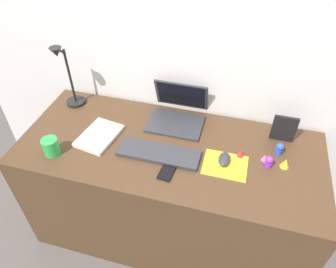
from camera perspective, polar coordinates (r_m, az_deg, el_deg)
ground_plane at (r=2.18m, az=0.15°, el=-16.45°), size 6.00×6.00×0.00m
back_wall at (r=1.85m, az=3.26°, el=6.14°), size 2.76×0.05×1.55m
desk at (r=1.88m, az=0.17°, el=-10.53°), size 1.56×0.66×0.74m
laptop at (r=1.74m, az=1.84°, el=4.24°), size 0.30×0.28×0.20m
keyboard at (r=1.56m, az=-1.72°, el=-3.53°), size 0.41×0.13×0.02m
mousepad at (r=1.54m, az=10.39°, el=-5.61°), size 0.21×0.17×0.00m
mouse at (r=1.54m, az=10.26°, el=-4.57°), size 0.06×0.10×0.03m
cell_phone at (r=1.49m, az=-0.04°, el=-6.62°), size 0.08×0.13×0.01m
desk_lamp at (r=1.85m, az=-17.91°, el=9.64°), size 0.11×0.15×0.40m
notebook_pad at (r=1.69m, az=-12.46°, el=-0.33°), size 0.21×0.26×0.02m
picture_frame at (r=1.70m, az=20.41°, el=0.90°), size 0.12×0.02×0.15m
coffee_mug at (r=1.64m, az=-20.61°, el=-2.18°), size 0.08×0.08×0.09m
toy_figurine_yellow at (r=1.59m, az=20.65°, el=-5.00°), size 0.04×0.04×0.05m
toy_figurine_pink at (r=1.59m, az=17.29°, el=-4.11°), size 0.03×0.03×0.04m
toy_figurine_red at (r=1.58m, az=13.11°, el=-3.50°), size 0.04×0.04×0.04m
toy_figurine_blue at (r=1.64m, az=19.71°, el=-2.51°), size 0.04×0.04×0.07m
toy_figurine_purple at (r=1.56m, az=17.97°, el=-4.92°), size 0.04×0.04×0.06m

